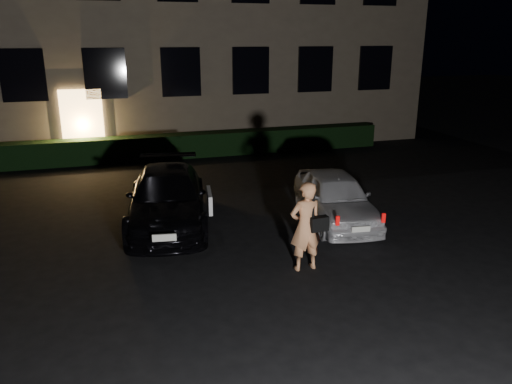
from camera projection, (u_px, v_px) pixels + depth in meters
name	position (u px, v px, depth m)	size (l,w,h in m)	color
ground	(284.00, 291.00, 8.71)	(80.00, 80.00, 0.00)	black
hedge	(186.00, 145.00, 18.17)	(15.00, 0.70, 0.85)	black
sedan	(167.00, 197.00, 11.67)	(2.41, 4.57, 1.26)	black
hatch	(335.00, 197.00, 11.83)	(1.85, 3.64, 1.19)	silver
man	(306.00, 226.00, 9.28)	(0.73, 0.46, 1.73)	tan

